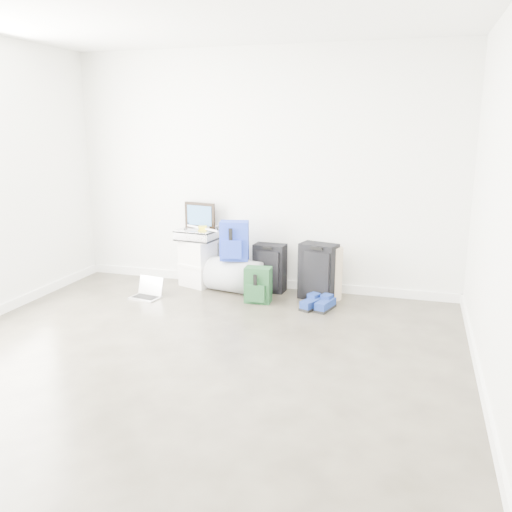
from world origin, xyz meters
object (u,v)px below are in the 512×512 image
(boxes_stack, at_px, (198,263))
(large_suitcase, at_px, (270,268))
(laptop, at_px, (148,292))
(briefcase, at_px, (197,235))
(carry_on, at_px, (318,272))
(duffel_bag, at_px, (235,276))

(boxes_stack, relative_size, large_suitcase, 1.00)
(boxes_stack, distance_m, laptop, 0.73)
(briefcase, relative_size, carry_on, 0.71)
(duffel_bag, height_order, carry_on, carry_on)
(briefcase, relative_size, duffel_bag, 0.71)
(large_suitcase, xyz_separation_m, laptop, (-1.23, -0.61, -0.22))
(briefcase, bearing_deg, large_suitcase, 8.51)
(briefcase, bearing_deg, boxes_stack, -172.87)
(boxes_stack, height_order, laptop, boxes_stack)
(carry_on, bearing_deg, boxes_stack, -169.40)
(duffel_bag, relative_size, carry_on, 1.01)
(boxes_stack, bearing_deg, duffel_bag, 6.43)
(duffel_bag, relative_size, large_suitcase, 1.14)
(duffel_bag, xyz_separation_m, carry_on, (0.95, 0.01, 0.12))
(boxes_stack, relative_size, carry_on, 0.89)
(boxes_stack, xyz_separation_m, large_suitcase, (0.88, 0.02, -0.00))
(large_suitcase, height_order, laptop, large_suitcase)
(briefcase, distance_m, large_suitcase, 0.94)
(carry_on, bearing_deg, briefcase, -169.40)
(briefcase, distance_m, duffel_bag, 0.67)
(large_suitcase, bearing_deg, laptop, -149.94)
(briefcase, xyz_separation_m, large_suitcase, (0.88, 0.02, -0.34))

